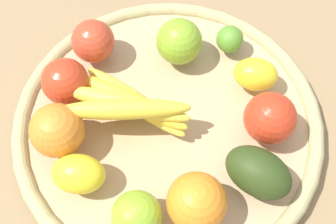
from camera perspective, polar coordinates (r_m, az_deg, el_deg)
The scene contains 14 objects.
ground_plane at distance 0.71m, azimuth 0.00°, elevation -2.07°, with size 2.40×2.40×0.00m, color #8E714D.
basket at distance 0.69m, azimuth 0.00°, elevation -1.46°, with size 0.46×0.46×0.03m.
orange_1 at distance 0.65m, azimuth -13.53°, elevation -2.23°, with size 0.08×0.08×0.08m, color orange.
apple_3 at distance 0.71m, azimuth 1.38°, elevation 8.69°, with size 0.07×0.07×0.07m, color #7FAC29.
orange_0 at distance 0.59m, azimuth 3.54°, elevation -11.03°, with size 0.08×0.08×0.08m, color orange.
avocado at distance 0.62m, azimuth 11.08°, elevation -7.32°, with size 0.09×0.06×0.06m, color #2C3D16.
lemon_0 at distance 0.70m, azimuth 10.75°, elevation 4.59°, with size 0.07×0.05×0.05m, color yellow.
lime_0 at distance 0.74m, azimuth 7.63°, elevation 8.89°, with size 0.04×0.04×0.04m, color #578E2D.
banana_bunch at distance 0.65m, azimuth -4.86°, elevation 1.01°, with size 0.17×0.18×0.07m.
apple_2 at distance 0.65m, azimuth 12.49°, elevation -0.76°, with size 0.07×0.07×0.07m, color red.
apple_0 at distance 0.69m, azimuth -12.57°, elevation 3.68°, with size 0.07×0.07×0.07m, color red.
apple_4 at distance 0.72m, azimuth -9.23°, elevation 8.61°, with size 0.07×0.07×0.07m, color #C83F26.
lemon_1 at distance 0.63m, azimuth -10.97°, elevation -7.51°, with size 0.07×0.05×0.05m, color yellow.
apple_1 at distance 0.59m, azimuth -3.88°, elevation -12.65°, with size 0.06×0.06×0.06m, color #89B92A.
Camera 1 is at (0.16, 0.28, 0.63)m, focal length 49.40 mm.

